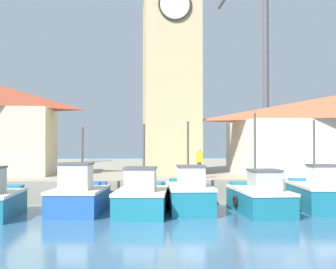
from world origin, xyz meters
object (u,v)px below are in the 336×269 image
fishing_boat_right_inner (259,197)px  dock_worker_near_tower (199,162)px  fishing_boat_right_outer (318,194)px  fishing_boat_mid_left (79,196)px  clock_tower (171,49)px  port_crane_far (264,80)px  warehouse_right (335,134)px  fishing_boat_mid_right (189,195)px  fishing_boat_center (142,197)px

fishing_boat_right_inner → dock_worker_near_tower: bearing=111.7°
fishing_boat_right_outer → dock_worker_near_tower: size_ratio=3.01×
fishing_boat_mid_left → dock_worker_near_tower: bearing=32.9°
clock_tower → port_crane_far: size_ratio=0.77×
fishing_boat_right_inner → warehouse_right: warehouse_right is taller
fishing_boat_right_inner → dock_worker_near_tower: 5.10m
clock_tower → fishing_boat_mid_left: bearing=-121.2°
port_crane_far → fishing_boat_right_outer: bearing=-101.6°
fishing_boat_mid_right → fishing_boat_right_outer: fishing_boat_right_outer is taller
fishing_boat_mid_left → fishing_boat_right_inner: fishing_boat_right_inner is taller
port_crane_far → fishing_boat_mid_left: bearing=-125.1°
clock_tower → port_crane_far: (10.20, 13.41, 0.11)m
clock_tower → warehouse_right: 11.34m
fishing_boat_right_outer → port_crane_far: bearing=78.4°
fishing_boat_mid_left → port_crane_far: bearing=54.9°
fishing_boat_center → port_crane_far: 26.53m
fishing_boat_right_inner → port_crane_far: bearing=71.7°
fishing_boat_right_outer → clock_tower: size_ratio=0.30×
fishing_boat_center → clock_tower: size_ratio=0.32×
fishing_boat_center → fishing_boat_right_inner: (5.03, -0.38, -0.02)m
dock_worker_near_tower → warehouse_right: bearing=19.0°
fishing_boat_right_outer → fishing_boat_mid_left: bearing=179.7°
fishing_boat_mid_left → clock_tower: (4.93, 8.14, 8.19)m
fishing_boat_mid_left → fishing_boat_center: (2.70, -0.35, -0.04)m
clock_tower → port_crane_far: bearing=52.7°
fishing_boat_right_inner → fishing_boat_center: bearing=175.7°
fishing_boat_center → fishing_boat_mid_right: bearing=11.6°
fishing_boat_right_outer → dock_worker_near_tower: bearing=141.0°
fishing_boat_mid_right → port_crane_far: (10.33, 21.47, 8.30)m
clock_tower → dock_worker_near_tower: 8.19m
fishing_boat_center → dock_worker_near_tower: fishing_boat_center is taller
fishing_boat_right_outer → clock_tower: 12.95m
fishing_boat_mid_right → clock_tower: bearing=89.1°
clock_tower → dock_worker_near_tower: clock_tower is taller
fishing_boat_mid_left → fishing_boat_mid_right: size_ratio=0.94×
fishing_boat_mid_right → warehouse_right: size_ratio=0.38×
fishing_boat_center → fishing_boat_mid_right: 2.14m
fishing_boat_center → fishing_boat_mid_left: bearing=172.5°
fishing_boat_center → warehouse_right: bearing=30.8°
fishing_boat_right_outer → clock_tower: (-5.78, 8.20, 8.19)m
fishing_boat_mid_left → fishing_boat_right_outer: fishing_boat_right_outer is taller
warehouse_right → port_crane_far: (0.25, 14.64, 5.40)m
fishing_boat_center → port_crane_far: size_ratio=0.24×
fishing_boat_center → fishing_boat_mid_right: size_ratio=1.10×
clock_tower → warehouse_right: (9.95, -1.24, -5.28)m
fishing_boat_mid_right → dock_worker_near_tower: 4.12m
fishing_boat_right_outer → dock_worker_near_tower: fishing_boat_right_outer is taller
fishing_boat_right_inner → clock_tower: (-2.81, 8.88, 8.25)m
fishing_boat_right_inner → port_crane_far: 24.93m
fishing_boat_center → fishing_boat_right_inner: size_ratio=1.07×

